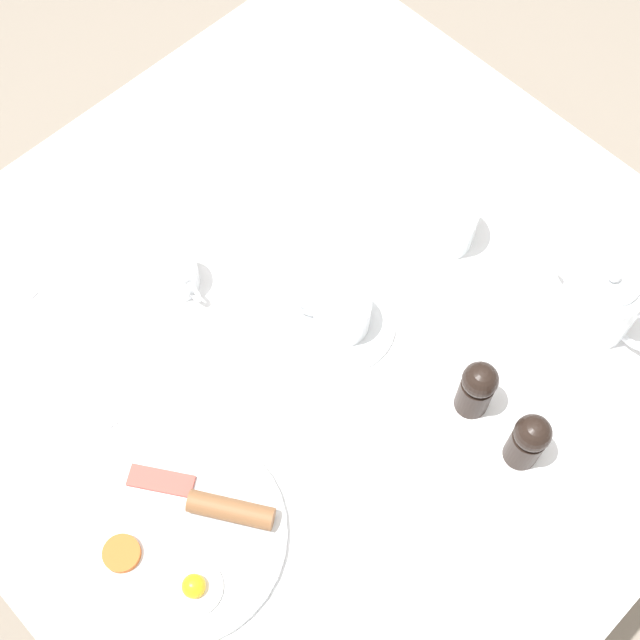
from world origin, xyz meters
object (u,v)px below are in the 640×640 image
teapot_near (602,300)px  creamer_jug (175,275)px  napkin_folded (305,143)px  pepper_grinder (528,440)px  breakfast_plate (182,534)px  salt_grinder (477,388)px  teacup_with_saucer_left (342,316)px  water_glass_tall (448,221)px  knife_by_plate (76,371)px

teapot_near → creamer_jug: size_ratio=2.23×
napkin_folded → pepper_grinder: bearing=-14.7°
breakfast_plate → napkin_folded: 0.62m
salt_grinder → breakfast_plate: bearing=-108.9°
teacup_with_saucer_left → water_glass_tall: water_glass_tall is taller
creamer_jug → pepper_grinder: pepper_grinder is taller
creamer_jug → napkin_folded: size_ratio=0.47×
teapot_near → water_glass_tall: bearing=11.9°
salt_grinder → napkin_folded: size_ratio=0.56×
napkin_folded → knife_by_plate: napkin_folded is taller
breakfast_plate → teacup_with_saucer_left: 0.35m
breakfast_plate → salt_grinder: bearing=71.1°
teacup_with_saucer_left → creamer_jug: size_ratio=1.70×
breakfast_plate → pepper_grinder: bearing=59.6°
creamer_jug → salt_grinder: (0.41, 0.16, 0.03)m
teapot_near → teacup_with_saucer_left: bearing=47.7°
teacup_with_saucer_left → salt_grinder: 0.21m
breakfast_plate → pepper_grinder: (0.22, 0.38, 0.05)m
teapot_near → teacup_with_saucer_left: 0.35m
pepper_grinder → knife_by_plate: bearing=-145.4°
breakfast_plate → teapot_near: size_ratio=1.38×
teapot_near → pepper_grinder: (0.06, -0.22, 0.00)m
knife_by_plate → teapot_near: bearing=52.3°
napkin_folded → creamer_jug: bearing=-80.1°
teacup_with_saucer_left → water_glass_tall: size_ratio=1.75×
pepper_grinder → salt_grinder: 0.09m
teacup_with_saucer_left → knife_by_plate: 0.36m
breakfast_plate → water_glass_tall: water_glass_tall is taller
water_glass_tall → creamer_jug: (-0.21, -0.33, -0.01)m
salt_grinder → knife_by_plate: size_ratio=0.54×
salt_grinder → creamer_jug: bearing=-158.6°
creamer_jug → pepper_grinder: 0.52m
napkin_folded → salt_grinder: bearing=-16.6°
water_glass_tall → breakfast_plate: bearing=-83.2°
teapot_near → napkin_folded: size_ratio=1.05×
teacup_with_saucer_left → salt_grinder: bearing=11.3°
water_glass_tall → knife_by_plate: (-0.20, -0.51, -0.04)m
pepper_grinder → teapot_near: bearing=104.6°
pepper_grinder → breakfast_plate: bearing=-120.4°
teapot_near → napkin_folded: teapot_near is taller
pepper_grinder → napkin_folded: bearing=165.3°
teapot_near → water_glass_tall: 0.23m
teapot_near → salt_grinder: bearing=81.6°
water_glass_tall → salt_grinder: size_ratio=0.81×
pepper_grinder → knife_by_plate: (-0.49, -0.34, -0.05)m
knife_by_plate → salt_grinder: bearing=40.8°
pepper_grinder → knife_by_plate: size_ratio=0.54×
breakfast_plate → pepper_grinder: size_ratio=2.57×
water_glass_tall → napkin_folded: bearing=-173.5°
teapot_near → pepper_grinder: 0.23m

